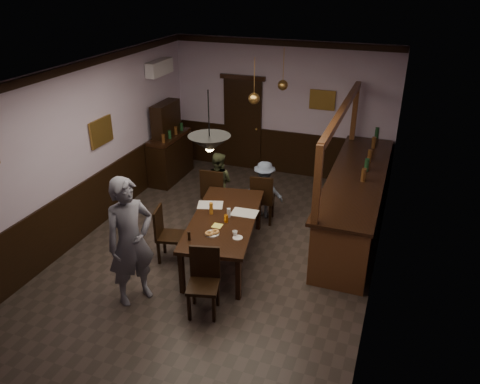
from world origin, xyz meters
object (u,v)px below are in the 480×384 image
at_px(person_seated_left, 218,183).
at_px(chair_near, 204,278).
at_px(chair_far_right, 262,197).
at_px(chair_side, 165,232).
at_px(soda_can, 226,219).
at_px(person_seated_right, 264,189).
at_px(coffee_cup, 235,233).
at_px(pendant_iron, 210,144).
at_px(pendant_brass_far, 283,85).
at_px(dining_table, 224,221).
at_px(bar_counter, 355,200).
at_px(sideboard, 170,149).
at_px(person_standing, 131,242).
at_px(chair_far_left, 214,192).
at_px(pendant_brass_mid, 254,99).

bearing_deg(person_seated_left, chair_near, 108.16).
height_order(chair_far_right, chair_side, chair_far_right).
relative_size(person_seated_left, soda_can, 10.30).
distance_m(person_seated_right, coffee_cup, 2.09).
distance_m(pendant_iron, pendant_brass_far, 3.48).
distance_m(dining_table, chair_side, 0.96).
xyz_separation_m(chair_near, chair_side, (-1.10, 0.94, -0.02)).
distance_m(person_seated_left, bar_counter, 2.58).
distance_m(chair_side, sideboard, 3.30).
xyz_separation_m(person_seated_left, person_seated_right, (0.89, 0.16, -0.06)).
bearing_deg(coffee_cup, person_seated_left, 109.32).
bearing_deg(person_seated_left, person_standing, 87.27).
bearing_deg(pendant_iron, person_standing, -146.84).
bearing_deg(chair_far_left, person_standing, 83.00).
xyz_separation_m(dining_table, pendant_brass_mid, (-0.03, 1.55, 1.61)).
distance_m(person_standing, soda_can, 1.59).
height_order(dining_table, person_seated_left, person_seated_left).
bearing_deg(sideboard, dining_table, -47.81).
bearing_deg(sideboard, person_seated_right, -21.28).
bearing_deg(dining_table, bar_counter, 42.72).
xyz_separation_m(chair_near, person_seated_right, (-0.05, 2.91, 0.03)).
xyz_separation_m(chair_far_right, pendant_brass_mid, (-0.25, 0.22, 1.76)).
bearing_deg(chair_near, person_standing, 171.99).
distance_m(chair_side, soda_can, 1.04).
bearing_deg(chair_far_right, sideboard, -34.61).
xyz_separation_m(bar_counter, pendant_brass_far, (-1.69, 0.97, 1.72)).
bearing_deg(person_standing, bar_counter, -8.73).
bearing_deg(chair_far_left, chair_far_right, -173.50).
relative_size(bar_counter, pendant_brass_far, 5.01).
distance_m(person_seated_left, sideboard, 1.99).
bearing_deg(dining_table, chair_near, -80.29).
relative_size(bar_counter, pendant_brass_mid, 5.01).
height_order(pendant_iron, pendant_brass_mid, same).
height_order(person_seated_right, coffee_cup, person_seated_right).
xyz_separation_m(chair_side, bar_counter, (2.74, 2.08, 0.07)).
relative_size(person_seated_right, pendant_iron, 1.37).
distance_m(sideboard, bar_counter, 4.29).
xyz_separation_m(dining_table, pendant_iron, (0.14, -0.79, 1.61)).
height_order(chair_near, person_standing, person_standing).
relative_size(soda_can, bar_counter, 0.03).
bearing_deg(person_seated_left, person_seated_right, -170.64).
bearing_deg(pendant_brass_far, dining_table, -93.56).
distance_m(chair_near, person_standing, 1.13).
bearing_deg(chair_far_right, dining_table, 72.03).
distance_m(soda_can, pendant_brass_far, 3.17).
distance_m(dining_table, pendant_iron, 1.79).
relative_size(chair_side, soda_can, 7.76).
height_order(chair_far_right, person_seated_right, person_seated_right).
relative_size(person_seated_left, bar_counter, 0.30).
bearing_deg(pendant_brass_mid, coffee_cup, -78.88).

